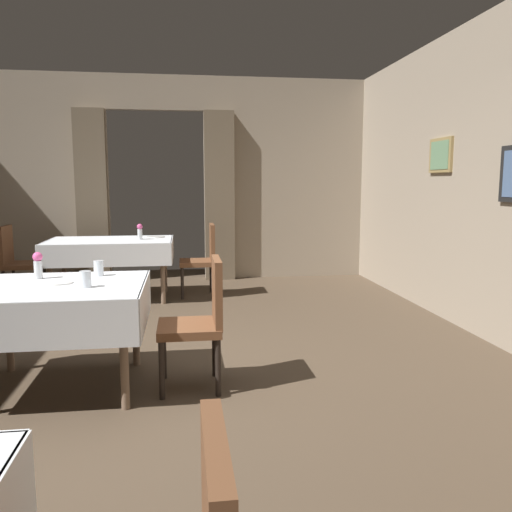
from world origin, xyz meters
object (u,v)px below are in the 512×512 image
at_px(chair_mid_right, 201,317).
at_px(chair_far_right, 203,256).
at_px(plate_mid_d, 58,283).
at_px(dining_table_far, 110,247).
at_px(flower_vase_far, 140,231).
at_px(dining_table_mid, 59,299).
at_px(plate_far_b, 156,237).
at_px(flower_vase_mid, 38,264).
at_px(glass_mid_b, 99,268).
at_px(glass_mid_c, 85,279).
at_px(chair_far_left, 17,259).

distance_m(chair_mid_right, chair_far_right, 3.06).
bearing_deg(chair_mid_right, plate_mid_d, 170.66).
distance_m(dining_table_far, flower_vase_far, 0.42).
height_order(dining_table_mid, dining_table_far, same).
bearing_deg(plate_mid_d, chair_mid_right, -9.34).
height_order(plate_mid_d, plate_far_b, same).
bearing_deg(dining_table_far, chair_far_right, 0.97).
xyz_separation_m(dining_table_mid, flower_vase_far, (0.34, 2.90, 0.21)).
relative_size(flower_vase_mid, glass_mid_b, 1.69).
bearing_deg(chair_far_right, flower_vase_far, -176.41).
bearing_deg(glass_mid_c, flower_vase_far, 87.57).
height_order(chair_far_left, glass_mid_c, chair_far_left).
distance_m(flower_vase_mid, flower_vase_far, 2.69).
relative_size(dining_table_mid, glass_mid_b, 10.13).
bearing_deg(flower_vase_mid, dining_table_far, 86.48).
bearing_deg(dining_table_mid, chair_far_left, 111.29).
bearing_deg(dining_table_mid, flower_vase_far, 83.36).
distance_m(flower_vase_mid, plate_far_b, 2.97).
relative_size(flower_vase_far, plate_far_b, 0.86).
distance_m(dining_table_mid, chair_mid_right, 1.00).
bearing_deg(chair_far_left, chair_far_right, -2.22).
bearing_deg(glass_mid_b, chair_far_left, 117.50).
xyz_separation_m(chair_far_left, glass_mid_c, (1.39, -3.16, 0.29)).
distance_m(dining_table_far, plate_far_b, 0.60).
bearing_deg(dining_table_mid, glass_mid_c, -29.58).
distance_m(dining_table_far, chair_far_right, 1.16).
distance_m(flower_vase_mid, glass_mid_c, 0.56).
height_order(dining_table_far, glass_mid_c, glass_mid_c).
relative_size(dining_table_mid, plate_far_b, 5.22).
xyz_separation_m(dining_table_mid, plate_far_b, (0.52, 3.14, 0.11)).
xyz_separation_m(glass_mid_b, plate_far_b, (0.29, 2.82, -0.05)).
distance_m(dining_table_mid, plate_mid_d, 0.12).
height_order(dining_table_far, plate_far_b, plate_far_b).
xyz_separation_m(chair_mid_right, chair_far_left, (-2.17, 3.14, 0.00)).
bearing_deg(flower_vase_far, flower_vase_mid, -101.43).
relative_size(chair_far_right, glass_mid_b, 7.87).
xyz_separation_m(chair_mid_right, flower_vase_far, (-0.65, 3.00, 0.34)).
relative_size(dining_table_far, glass_mid_b, 13.00).
xyz_separation_m(dining_table_mid, flower_vase_mid, (-0.19, 0.27, 0.21)).
bearing_deg(glass_mid_c, flower_vase_mid, 136.48).
bearing_deg(flower_vase_mid, glass_mid_b, 7.81).
xyz_separation_m(dining_table_far, glass_mid_b, (0.26, -2.60, 0.15)).
distance_m(chair_far_left, flower_vase_far, 1.56).
bearing_deg(chair_mid_right, flower_vase_far, 102.12).
xyz_separation_m(dining_table_mid, chair_far_left, (-1.18, 3.04, -0.13)).
bearing_deg(plate_mid_d, plate_far_b, 80.28).
relative_size(chair_far_left, chair_far_right, 1.00).
height_order(dining_table_far, flower_vase_far, flower_vase_far).
xyz_separation_m(flower_vase_mid, flower_vase_far, (0.53, 2.63, -0.00)).
distance_m(dining_table_far, plate_mid_d, 2.87).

